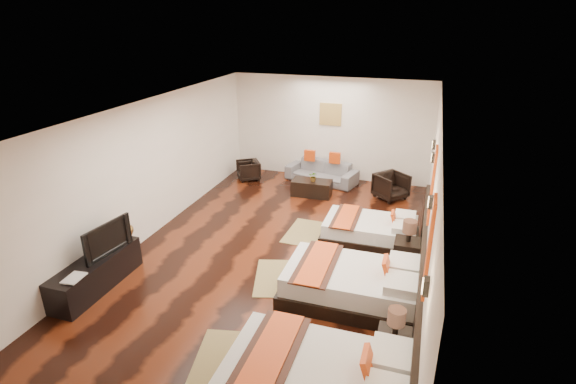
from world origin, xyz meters
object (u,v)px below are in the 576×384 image
(bed_far, at_px, (371,230))
(tv_console, at_px, (97,273))
(armchair_left, at_px, (248,170))
(armchair_right, at_px, (391,186))
(tv, at_px, (104,238))
(sofa, at_px, (322,172))
(book, at_px, (67,277))
(table_plant, at_px, (314,176))
(nightstand_a, at_px, (394,345))
(bed_mid, at_px, (354,284))
(bed_near, at_px, (322,382))
(coffee_table, at_px, (312,188))
(nightstand_b, at_px, (407,251))
(figurine, at_px, (123,228))

(bed_far, height_order, tv_console, bed_far)
(armchair_left, relative_size, armchair_right, 0.84)
(bed_far, distance_m, tv, 5.04)
(tv, height_order, sofa, tv)
(book, height_order, table_plant, table_plant)
(nightstand_a, bearing_deg, bed_mid, 120.61)
(book, distance_m, armchair_left, 6.29)
(bed_far, height_order, armchair_right, bed_far)
(bed_mid, xyz_separation_m, armchair_right, (0.14, 4.51, 0.03))
(sofa, relative_size, table_plant, 7.60)
(tv, bearing_deg, bed_far, -48.20)
(bed_near, xyz_separation_m, armchair_left, (-3.79, 6.85, -0.03))
(bed_near, bearing_deg, nightstand_a, 50.62)
(bed_near, height_order, bed_far, bed_near)
(coffee_table, bearing_deg, book, -112.90)
(tv_console, bearing_deg, sofa, 68.63)
(nightstand_b, xyz_separation_m, table_plant, (-2.49, 2.75, 0.20))
(nightstand_a, height_order, nightstand_b, nightstand_b)
(tv_console, bearing_deg, nightstand_b, 24.98)
(table_plant, bearing_deg, bed_near, -74.32)
(tv, xyz_separation_m, coffee_table, (2.35, 4.84, -0.63))
(book, bearing_deg, nightstand_a, 3.82)
(nightstand_a, distance_m, sofa, 6.89)
(bed_far, xyz_separation_m, sofa, (-1.79, 3.07, 0.04))
(bed_near, distance_m, book, 4.25)
(bed_near, relative_size, book, 6.77)
(bed_far, xyz_separation_m, tv, (-4.14, -2.82, 0.59))
(armchair_left, bearing_deg, coffee_table, 39.01)
(book, height_order, armchair_right, armchair_right)
(nightstand_b, xyz_separation_m, armchair_left, (-4.53, 3.36, -0.05))
(tv_console, bearing_deg, bed_near, -15.65)
(bed_near, bearing_deg, armchair_left, 118.96)
(tv_console, bearing_deg, bed_mid, 13.32)
(bed_mid, height_order, book, bed_mid)
(tv_console, bearing_deg, tv, 78.65)
(sofa, distance_m, coffee_table, 1.05)
(nightstand_b, distance_m, table_plant, 3.72)
(bed_mid, distance_m, figurine, 4.23)
(nightstand_a, relative_size, figurine, 2.37)
(bed_near, height_order, coffee_table, bed_near)
(coffee_table, bearing_deg, bed_far, -48.47)
(bed_mid, xyz_separation_m, coffee_table, (-1.80, 4.09, -0.09))
(bed_near, distance_m, sofa, 7.53)
(nightstand_b, xyz_separation_m, figurine, (-4.94, -1.49, 0.41))
(armchair_left, bearing_deg, bed_mid, 4.25)
(bed_near, height_order, table_plant, bed_near)
(book, relative_size, sofa, 0.18)
(nightstand_a, relative_size, book, 2.52)
(table_plant, bearing_deg, coffee_table, 145.69)
(bed_far, height_order, tv, tv)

